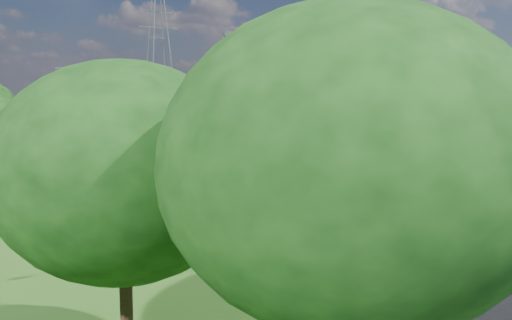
{
  "coord_description": "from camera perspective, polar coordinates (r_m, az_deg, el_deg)",
  "views": [
    {
      "loc": [
        -18.4,
        -7.14,
        7.38
      ],
      "look_at": [
        0.02,
        25.39,
        3.0
      ],
      "focal_mm": 40.0,
      "sensor_mm": 36.0,
      "label": 1
    }
  ],
  "objects": [
    {
      "name": "curb_left",
      "position": [
        74.85,
        -18.48,
        0.76
      ],
      "size": [
        0.5,
        150.0,
        0.22
      ],
      "primitive_type": "cube",
      "color": "gray",
      "rests_on": "ground"
    },
    {
      "name": "ground",
      "position": [
        70.0,
        -14.11,
        0.43
      ],
      "size": [
        260.0,
        260.0,
        0.0
      ],
      "primitive_type": "plane",
      "color": "#1F4914",
      "rests_on": "ground"
    },
    {
      "name": "tree_rc",
      "position": [
        67.99,
        -0.06,
        4.11
      ],
      "size": [
        5.88,
        5.88,
        6.84
      ],
      "color": "black",
      "rests_on": "ground"
    },
    {
      "name": "tree_rd",
      "position": [
        90.39,
        -6.48,
        5.3
      ],
      "size": [
        7.14,
        7.14,
        8.3
      ],
      "color": "black",
      "rests_on": "ground"
    },
    {
      "name": "tree_rf",
      "position": [
        132.27,
        -13.6,
        5.31
      ],
      "size": [
        6.3,
        6.3,
        7.33
      ],
      "color": "black",
      "rests_on": "ground"
    },
    {
      "name": "road",
      "position": [
        75.77,
        -15.33,
        0.88
      ],
      "size": [
        8.0,
        150.0,
        0.06
      ],
      "primitive_type": "cube",
      "color": "black",
      "rests_on": "ground"
    },
    {
      "name": "speed_limit_sign",
      "position": [
        51.25,
        -1.9,
        0.2
      ],
      "size": [
        0.55,
        0.09,
        2.4
      ],
      "color": "slate",
      "rests_on": "ground"
    },
    {
      "name": "power_tower_near",
      "position": [
        62.44,
        11.29,
        12.65
      ],
      "size": [
        9.0,
        6.4,
        28.0
      ],
      "color": "slate",
      "rests_on": "ground"
    },
    {
      "name": "curb_right",
      "position": [
        76.91,
        -12.26,
        1.11
      ],
      "size": [
        0.5,
        150.0,
        0.22
      ],
      "primitive_type": "cube",
      "color": "gray",
      "rests_on": "ground"
    },
    {
      "name": "overpass",
      "position": [
        148.37,
        -22.45,
        4.26
      ],
      "size": [
        30.0,
        3.0,
        3.2
      ],
      "color": "gray",
      "rests_on": "ground"
    },
    {
      "name": "streetlight_far_right",
      "position": [
        88.58,
        -13.59,
        5.57
      ],
      "size": [
        5.9,
        0.25,
        10.0
      ],
      "color": "slate",
      "rests_on": "ground"
    },
    {
      "name": "tree_re",
      "position": [
        112.13,
        -12.49,
        4.81
      ],
      "size": [
        5.46,
        5.46,
        6.35
      ],
      "color": "black",
      "rests_on": "ground"
    },
    {
      "name": "tree_lf",
      "position": [
        11.85,
        9.42,
        -0.64
      ],
      "size": [
        7.98,
        7.98,
        9.28
      ],
      "color": "black",
      "rests_on": "ground"
    },
    {
      "name": "streetlight_mid_left",
      "position": [
        53.61,
        -16.2,
        4.88
      ],
      "size": [
        5.9,
        0.25,
        10.0
      ],
      "color": "slate",
      "rests_on": "ground"
    },
    {
      "name": "bus_inbound",
      "position": [
        59.24,
        -13.27,
        1.08
      ],
      "size": [
        4.87,
        12.67,
        3.44
      ],
      "primitive_type": "imported",
      "rotation": [
        0.0,
        0.0,
        -0.16
      ],
      "color": "silver",
      "rests_on": "road"
    },
    {
      "name": "bus_outbound",
      "position": [
        71.5,
        -11.84,
        1.72
      ],
      "size": [
        2.62,
        9.52,
        2.63
      ],
      "primitive_type": "imported",
      "rotation": [
        0.0,
        0.0,
        3.1
      ],
      "color": "white",
      "rests_on": "road"
    },
    {
      "name": "power_tower_far",
      "position": [
        130.13,
        -9.67,
        9.51
      ],
      "size": [
        9.0,
        6.4,
        28.0
      ],
      "color": "slate",
      "rests_on": "ground"
    },
    {
      "name": "tree_rb",
      "position": [
        50.68,
        13.3,
        3.76
      ],
      "size": [
        6.72,
        6.72,
        7.82
      ],
      "color": "black",
      "rests_on": "ground"
    },
    {
      "name": "streetlight_near_left",
      "position": [
        22.85,
        3.42,
        3.07
      ],
      "size": [
        5.9,
        0.25,
        10.0
      ],
      "color": "slate",
      "rests_on": "ground"
    },
    {
      "name": "tree_la",
      "position": [
        15.91,
        -13.19,
        -1.13
      ],
      "size": [
        7.14,
        7.14,
        8.3
      ],
      "color": "black",
      "rests_on": "ground"
    }
  ]
}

